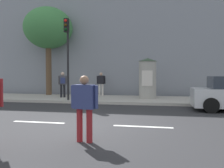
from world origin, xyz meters
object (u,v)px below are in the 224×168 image
object	(u,v)px
poster_column	(148,78)
street_tree	(48,29)
pedestrian_in_light_jacket	(101,82)
traffic_light	(67,46)
pedestrian_with_backpack	(84,103)
pedestrian_in_dark_shirt	(63,82)

from	to	relation	value
poster_column	street_tree	world-z (taller)	street_tree
pedestrian_in_light_jacket	street_tree	bearing A→B (deg)	-178.93
traffic_light	pedestrian_with_backpack	xyz separation A→B (m)	(3.30, -7.13, -2.26)
pedestrian_with_backpack	traffic_light	bearing A→B (deg)	114.82
pedestrian_in_light_jacket	pedestrian_in_dark_shirt	size ratio (longest dim) A/B	0.99
traffic_light	poster_column	size ratio (longest dim) A/B	1.86
poster_column	street_tree	size ratio (longest dim) A/B	0.39
poster_column	pedestrian_in_dark_shirt	distance (m)	5.31
traffic_light	street_tree	size ratio (longest dim) A/B	0.73
poster_column	pedestrian_in_dark_shirt	size ratio (longest dim) A/B	1.52
pedestrian_with_backpack	street_tree	bearing A→B (deg)	120.15
street_tree	pedestrian_in_dark_shirt	xyz separation A→B (m)	(1.79, -1.70, -3.76)
poster_column	pedestrian_in_light_jacket	world-z (taller)	poster_column
traffic_light	pedestrian_with_backpack	world-z (taller)	traffic_light
street_tree	pedestrian_in_dark_shirt	size ratio (longest dim) A/B	3.87
pedestrian_in_dark_shirt	traffic_light	bearing A→B (deg)	-58.68
poster_column	pedestrian_in_light_jacket	size ratio (longest dim) A/B	1.54
traffic_light	pedestrian_in_dark_shirt	world-z (taller)	traffic_light
pedestrian_with_backpack	pedestrian_in_dark_shirt	world-z (taller)	pedestrian_in_dark_shirt
traffic_light	street_tree	xyz separation A→B (m)	(-2.72, 3.24, 1.68)
traffic_light	pedestrian_in_light_jacket	bearing A→B (deg)	71.34
pedestrian_with_backpack	pedestrian_in_light_jacket	distance (m)	10.67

